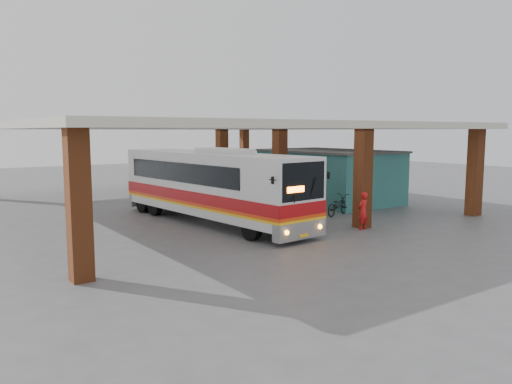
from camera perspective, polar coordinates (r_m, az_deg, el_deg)
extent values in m
plane|color=#515154|center=(22.95, 1.32, -3.69)|extent=(90.00, 90.00, 0.00)
cube|color=brown|center=(22.40, 12.12, 1.51)|extent=(0.60, 0.60, 4.35)
cube|color=brown|center=(26.84, 2.72, 2.55)|extent=(0.60, 0.60, 4.35)
cube|color=brown|center=(31.79, -3.90, 3.24)|extent=(0.60, 0.60, 4.35)
cube|color=brown|center=(14.85, -19.60, -1.48)|extent=(0.60, 0.60, 4.35)
cube|color=brown|center=(27.39, 23.74, 2.05)|extent=(0.60, 0.60, 4.35)
cube|color=brown|center=(42.28, -1.34, 4.19)|extent=(0.60, 0.60, 4.35)
cube|color=beige|center=(28.30, -5.69, 7.47)|extent=(21.00, 23.00, 0.30)
cube|color=#2D7168|center=(30.56, 8.27, 1.76)|extent=(5.00, 8.00, 3.00)
cube|color=#4B4B4B|center=(30.46, 8.32, 4.66)|extent=(5.20, 8.20, 0.12)
cube|color=#163D38|center=(27.82, 6.57, 0.34)|extent=(0.08, 0.95, 2.10)
cube|color=black|center=(30.05, 2.80, 2.31)|extent=(0.08, 1.20, 1.00)
cube|color=black|center=(30.03, 2.76, 2.31)|extent=(0.04, 1.30, 1.10)
cube|color=silver|center=(23.17, -5.11, 1.08)|extent=(3.60, 12.05, 2.77)
cube|color=silver|center=(22.27, -3.67, 4.68)|extent=(1.47, 3.07, 0.25)
cube|color=gray|center=(19.02, 5.04, -4.29)|extent=(2.52, 0.63, 0.69)
cube|color=#A70B0F|center=(23.24, -5.09, -0.25)|extent=(3.64, 12.05, 0.49)
cube|color=red|center=(23.28, -5.08, -1.01)|extent=(3.64, 12.05, 0.13)
cube|color=yellow|center=(23.29, -5.08, -1.29)|extent=(3.64, 12.05, 0.10)
cube|color=black|center=(18.65, 5.41, 1.23)|extent=(2.22, 0.31, 1.43)
cube|color=black|center=(23.10, -8.78, 2.24)|extent=(0.91, 8.86, 0.89)
cube|color=black|center=(24.49, -3.81, 2.58)|extent=(0.91, 8.86, 0.89)
cube|color=#FF5905|center=(18.32, 4.56, 0.29)|extent=(0.84, 0.13, 0.22)
sphere|color=orange|center=(18.25, 3.54, -4.66)|extent=(0.18, 0.18, 0.18)
sphere|color=orange|center=(19.51, 7.32, -3.95)|extent=(0.18, 0.18, 0.18)
cube|color=yellow|center=(18.91, 5.51, -4.97)|extent=(0.45, 0.07, 0.12)
cylinder|color=black|center=(19.48, -0.52, -4.14)|extent=(0.41, 1.01, 0.99)
cylinder|color=black|center=(20.87, 3.94, -3.40)|extent=(0.41, 1.01, 0.99)
cylinder|color=black|center=(25.71, -11.47, -1.55)|extent=(0.41, 1.01, 0.99)
cylinder|color=black|center=(26.78, -7.51, -1.13)|extent=(0.41, 1.01, 0.99)
cylinder|color=black|center=(26.83, -12.80, -1.23)|extent=(0.41, 1.01, 0.99)
cylinder|color=black|center=(27.85, -8.95, -0.84)|extent=(0.41, 1.01, 0.99)
imported|color=black|center=(25.56, 9.33, -1.48)|extent=(2.13, 1.27, 1.05)
imported|color=red|center=(22.03, 12.12, -2.13)|extent=(0.66, 0.50, 1.64)
cube|color=red|center=(32.74, -0.54, -0.04)|extent=(0.52, 0.52, 0.06)
cube|color=red|center=(32.84, -0.32, 0.47)|extent=(0.15, 0.43, 0.62)
cylinder|color=black|center=(32.51, -0.52, -0.33)|extent=(0.03, 0.03, 0.21)
cylinder|color=black|center=(32.77, -0.11, -0.27)|extent=(0.03, 0.03, 0.21)
cylinder|color=black|center=(32.75, -0.97, -0.28)|extent=(0.03, 0.03, 0.21)
cylinder|color=black|center=(33.00, -0.56, -0.22)|extent=(0.03, 0.03, 0.21)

